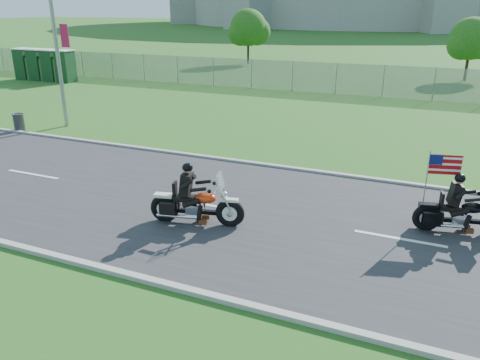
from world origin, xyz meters
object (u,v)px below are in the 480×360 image
at_px(porta_toilet_a, 66,67).
at_px(porta_toilet_c, 38,65).
at_px(trash_can, 19,123).
at_px(motorcycle_lead, 195,205).
at_px(streetlight, 55,2).
at_px(motorcycle_follow, 462,213).
at_px(porta_toilet_d, 24,64).
at_px(porta_toilet_b, 51,66).

relative_size(porta_toilet_a, porta_toilet_c, 1.00).
bearing_deg(porta_toilet_a, trash_can, -55.31).
height_order(motorcycle_lead, trash_can, motorcycle_lead).
height_order(streetlight, motorcycle_follow, streetlight).
height_order(motorcycle_lead, motorcycle_follow, motorcycle_follow).
xyz_separation_m(porta_toilet_c, porta_toilet_d, (-1.40, 0.00, 0.00)).
bearing_deg(trash_can, streetlight, 57.38).
bearing_deg(porta_toilet_b, streetlight, -43.35).
distance_m(streetlight, porta_toilet_d, 18.40).
distance_m(porta_toilet_b, porta_toilet_d, 2.80).
xyz_separation_m(porta_toilet_c, motorcycle_follow, (30.14, -16.00, -0.60)).
relative_size(porta_toilet_a, porta_toilet_b, 1.00).
relative_size(porta_toilet_c, porta_toilet_d, 1.00).
relative_size(streetlight, porta_toilet_a, 4.35).
xyz_separation_m(porta_toilet_b, porta_toilet_d, (-2.80, 0.00, 0.00)).
height_order(porta_toilet_a, porta_toilet_b, same).
relative_size(porta_toilet_a, motorcycle_follow, 0.98).
bearing_deg(porta_toilet_d, porta_toilet_c, 0.00).
relative_size(motorcycle_follow, trash_can, 2.90).
distance_m(motorcycle_lead, motorcycle_follow, 6.77).
xyz_separation_m(motorcycle_lead, motorcycle_follow, (6.41, 2.18, 0.01)).
xyz_separation_m(porta_toilet_b, porta_toilet_c, (-1.40, 0.00, 0.00)).
height_order(porta_toilet_d, motorcycle_follow, porta_toilet_d).
relative_size(porta_toilet_d, motorcycle_follow, 0.98).
bearing_deg(motorcycle_lead, porta_toilet_d, 130.59).
distance_m(streetlight, trash_can, 5.71).
bearing_deg(trash_can, porta_toilet_c, 132.38).
bearing_deg(porta_toilet_c, motorcycle_follow, -27.96).
height_order(porta_toilet_b, motorcycle_follow, porta_toilet_b).
bearing_deg(motorcycle_lead, porta_toilet_a, 125.50).
bearing_deg(porta_toilet_b, porta_toilet_c, 180.00).
bearing_deg(porta_toilet_d, porta_toilet_b, 0.00).
distance_m(porta_toilet_d, motorcycle_lead, 31.02).
height_order(motorcycle_follow, trash_can, motorcycle_follow).
bearing_deg(trash_can, porta_toilet_b, 128.74).
xyz_separation_m(porta_toilet_d, motorcycle_follow, (31.54, -16.00, -0.60)).
height_order(porta_toilet_a, motorcycle_follow, porta_toilet_a).
distance_m(porta_toilet_a, porta_toilet_d, 4.20).
xyz_separation_m(porta_toilet_b, motorcycle_follow, (28.74, -16.00, -0.60)).
relative_size(streetlight, porta_toilet_c, 4.35).
bearing_deg(porta_toilet_b, motorcycle_follow, -29.10).
bearing_deg(motorcycle_follow, motorcycle_lead, -174.66).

